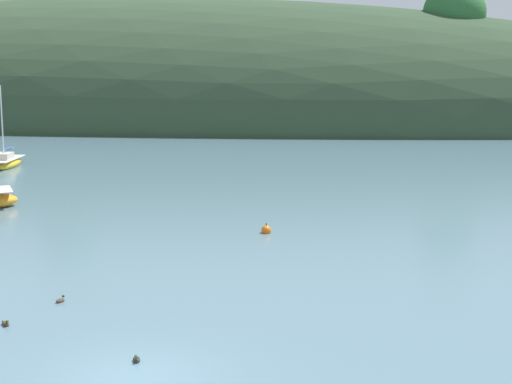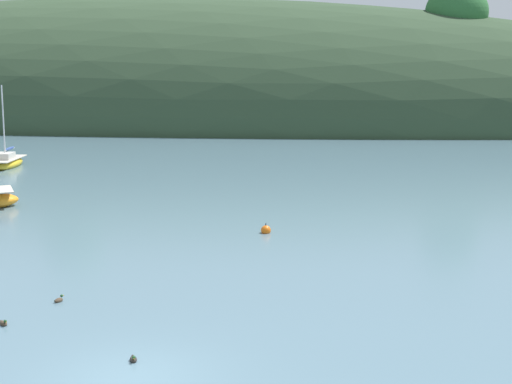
{
  "view_description": "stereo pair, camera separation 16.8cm",
  "coord_description": "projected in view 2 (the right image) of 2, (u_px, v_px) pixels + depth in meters",
  "views": [
    {
      "loc": [
        5.68,
        -17.63,
        7.71
      ],
      "look_at": [
        0.0,
        20.0,
        1.2
      ],
      "focal_mm": 55.91,
      "sensor_mm": 36.0,
      "label": 1
    },
    {
      "loc": [
        5.84,
        -17.6,
        7.71
      ],
      "look_at": [
        0.0,
        20.0,
        1.2
      ],
      "focal_mm": 55.91,
      "sensor_mm": 36.0,
      "label": 2
    }
  ],
  "objects": [
    {
      "name": "mooring_buoy_outer",
      "position": [
        266.0,
        230.0,
        35.13
      ],
      "size": [
        0.44,
        0.44,
        0.54
      ],
      "color": "orange",
      "rests_on": "ground"
    },
    {
      "name": "duck_lone_right",
      "position": [
        59.0,
        300.0,
        25.3
      ],
      "size": [
        0.27,
        0.42,
        0.24
      ],
      "color": "#473828",
      "rests_on": "ground"
    },
    {
      "name": "duck_lone_left",
      "position": [
        133.0,
        359.0,
        20.37
      ],
      "size": [
        0.3,
        0.41,
        0.24
      ],
      "color": "#2D2823",
      "rests_on": "ground"
    },
    {
      "name": "duck_trailing",
      "position": [
        4.0,
        323.0,
        23.11
      ],
      "size": [
        0.37,
        0.36,
        0.24
      ],
      "color": "#473828",
      "rests_on": "ground"
    },
    {
      "name": "sailboat_yellow_far",
      "position": [
        7.0,
        162.0,
        56.07
      ],
      "size": [
        2.27,
        5.02,
        5.91
      ],
      "color": "gold",
      "rests_on": "ground"
    },
    {
      "name": "far_shoreline_hill",
      "position": [
        117.0,
        121.0,
        94.91
      ],
      "size": [
        150.0,
        36.0,
        32.63
      ],
      "color": "#2D422B",
      "rests_on": "ground"
    },
    {
      "name": "ground_plane",
      "position": [
        130.0,
        378.0,
        19.33
      ],
      "size": [
        400.0,
        400.0,
        0.0
      ],
      "primitive_type": "plane",
      "color": "slate"
    }
  ]
}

